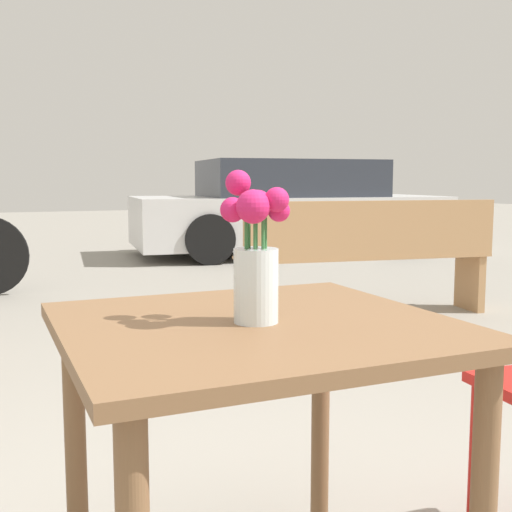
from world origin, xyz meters
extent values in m
cube|color=brown|center=(0.00, 0.00, 0.69)|extent=(0.79, 0.75, 0.03)
cylinder|color=brown|center=(-0.33, 0.32, 0.34)|extent=(0.05, 0.05, 0.68)
cylinder|color=brown|center=(0.33, 0.31, 0.34)|extent=(0.05, 0.05, 0.68)
cylinder|color=silver|center=(-0.01, -0.02, 0.78)|extent=(0.09, 0.09, 0.15)
cylinder|color=silver|center=(-0.01, -0.02, 0.75)|extent=(0.08, 0.08, 0.08)
cylinder|color=#337038|center=(0.01, -0.02, 0.82)|extent=(0.01, 0.01, 0.20)
sphere|color=#D11E60|center=(0.04, -0.03, 0.93)|extent=(0.04, 0.04, 0.04)
cylinder|color=#337038|center=(0.00, 0.00, 0.82)|extent=(0.01, 0.01, 0.22)
sphere|color=#D11E60|center=(0.01, 0.02, 0.95)|extent=(0.05, 0.05, 0.05)
cylinder|color=#337038|center=(-0.02, 0.00, 0.84)|extent=(0.01, 0.01, 0.26)
sphere|color=#D11E60|center=(-0.03, 0.03, 0.99)|extent=(0.05, 0.05, 0.05)
cylinder|color=#337038|center=(-0.03, -0.01, 0.82)|extent=(0.01, 0.01, 0.20)
sphere|color=#D11E60|center=(-0.05, -0.01, 0.93)|extent=(0.05, 0.05, 0.05)
cylinder|color=#337038|center=(-0.01, -0.03, 0.82)|extent=(0.01, 0.01, 0.21)
sphere|color=#D11E60|center=(-0.03, -0.05, 0.94)|extent=(0.07, 0.07, 0.07)
cylinder|color=#337038|center=(0.00, -0.03, 0.83)|extent=(0.01, 0.01, 0.22)
sphere|color=#D11E60|center=(0.02, -0.06, 0.96)|extent=(0.05, 0.05, 0.05)
cylinder|color=red|center=(0.71, 0.11, 0.22)|extent=(0.03, 0.03, 0.45)
cube|color=tan|center=(2.08, 2.74, 0.44)|extent=(1.93, 0.65, 0.02)
cube|color=tan|center=(2.06, 2.58, 0.65)|extent=(1.88, 0.33, 0.40)
cube|color=tan|center=(1.20, 2.88, 0.21)|extent=(0.11, 0.33, 0.43)
cube|color=tan|center=(2.96, 2.61, 0.21)|extent=(0.11, 0.33, 0.43)
cube|color=silver|center=(3.38, 6.53, 0.46)|extent=(4.29, 2.14, 0.64)
cube|color=#2D333D|center=(3.38, 6.53, 1.01)|extent=(2.43, 1.78, 0.48)
cylinder|color=black|center=(2.02, 5.91, 0.30)|extent=(0.62, 0.25, 0.60)
cylinder|color=black|center=(2.21, 7.46, 0.30)|extent=(0.62, 0.25, 0.60)
cylinder|color=black|center=(4.55, 5.59, 0.30)|extent=(0.62, 0.25, 0.60)
cylinder|color=black|center=(4.75, 7.15, 0.30)|extent=(0.62, 0.25, 0.60)
camera|label=1|loc=(-0.52, -1.18, 0.99)|focal=45.00mm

